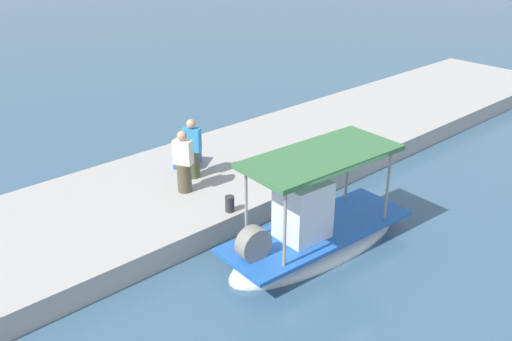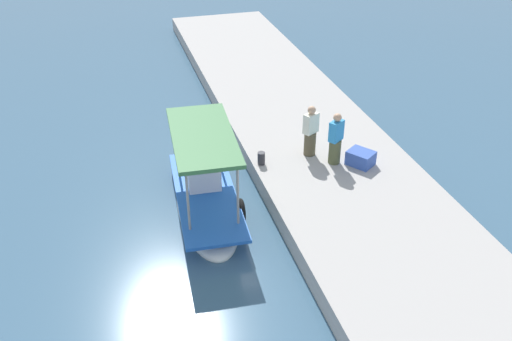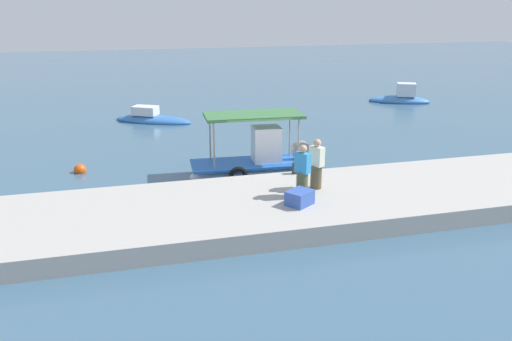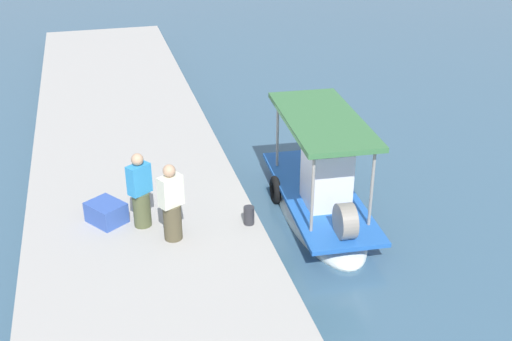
% 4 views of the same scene
% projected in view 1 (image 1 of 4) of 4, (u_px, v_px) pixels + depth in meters
% --- Properties ---
extents(ground_plane, '(120.00, 120.00, 0.00)m').
position_uv_depth(ground_plane, '(311.00, 246.00, 14.13)').
color(ground_plane, '#3C5F77').
extents(dock_quay, '(36.00, 5.15, 0.61)m').
position_uv_depth(dock_quay, '(207.00, 181.00, 16.82)').
color(dock_quay, '#ADA9A2').
rests_on(dock_quay, ground_plane).
extents(main_fishing_boat, '(5.35, 2.10, 2.89)m').
position_uv_depth(main_fishing_boat, '(314.00, 234.00, 13.80)').
color(main_fishing_boat, white).
rests_on(main_fishing_boat, ground_plane).
extents(fisherman_near_bollard, '(0.54, 0.56, 1.75)m').
position_uv_depth(fisherman_near_bollard, '(192.00, 151.00, 16.05)').
color(fisherman_near_bollard, '#505636').
rests_on(fisherman_near_bollard, dock_quay).
extents(fisherman_by_crate, '(0.53, 0.56, 1.75)m').
position_uv_depth(fisherman_by_crate, '(184.00, 164.00, 15.23)').
color(fisherman_by_crate, brown).
rests_on(fisherman_by_crate, dock_quay).
extents(mooring_bollard, '(0.24, 0.24, 0.42)m').
position_uv_depth(mooring_bollard, '(230.00, 204.00, 14.42)').
color(mooring_bollard, '#2D2D33').
rests_on(mooring_bollard, dock_quay).
extents(cargo_crate, '(1.02, 0.98, 0.47)m').
position_uv_depth(cargo_crate, '(187.00, 158.00, 17.02)').
color(cargo_crate, '#3758B1').
rests_on(cargo_crate, dock_quay).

